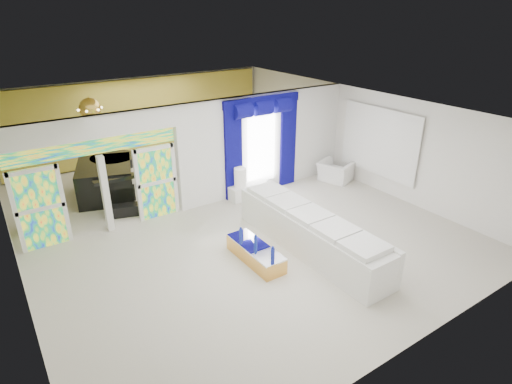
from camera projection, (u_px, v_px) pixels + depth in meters
floor at (223, 216)px, 11.58m from camera, size 12.00×12.00×0.00m
dividing_wall at (266, 142)px, 12.83m from camera, size 5.70×0.18×3.00m
dividing_header at (92, 127)px, 9.78m from camera, size 4.30×0.18×0.55m
stained_panel_left at (40, 209)px, 9.76m from camera, size 0.95×0.04×2.00m
stained_panel_right at (157, 182)px, 11.21m from camera, size 0.95×0.04×2.00m
stained_transom at (95, 147)px, 9.98m from camera, size 4.00×0.05×0.35m
window_pane at (261, 146)px, 12.65m from camera, size 1.00×0.02×2.30m
blue_drape_left at (233, 154)px, 12.13m from camera, size 0.55×0.10×2.80m
blue_drape_right at (288, 142)px, 13.15m from camera, size 0.55×0.10×2.80m
blue_pelmet at (262, 101)px, 12.07m from camera, size 2.60×0.12×0.25m
wall_mirror at (379, 142)px, 12.72m from camera, size 0.04×2.70×1.90m
gold_curtains at (142, 119)px, 15.45m from camera, size 9.70×0.12×2.90m
white_sofa at (310, 233)px, 9.85m from camera, size 0.98×4.51×0.86m
coffee_table at (255, 254)px, 9.49m from camera, size 0.56×1.65×0.37m
console_table at (249, 191)px, 12.66m from camera, size 1.28×0.46×0.42m
table_lamp at (240, 177)px, 12.30m from camera, size 0.36×0.36×0.58m
armchair at (335, 172)px, 13.80m from camera, size 1.17×1.25×0.66m
grand_piano at (106, 180)px, 12.65m from camera, size 2.05×2.37×1.01m
piano_bench at (124, 210)px, 11.58m from camera, size 0.98×0.61×0.30m
tv_console at (33, 215)px, 10.84m from camera, size 0.59×0.55×0.75m
chandelier at (90, 108)px, 11.91m from camera, size 0.60×0.60×0.60m
decanters at (257, 243)px, 9.36m from camera, size 0.19×1.21×0.23m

